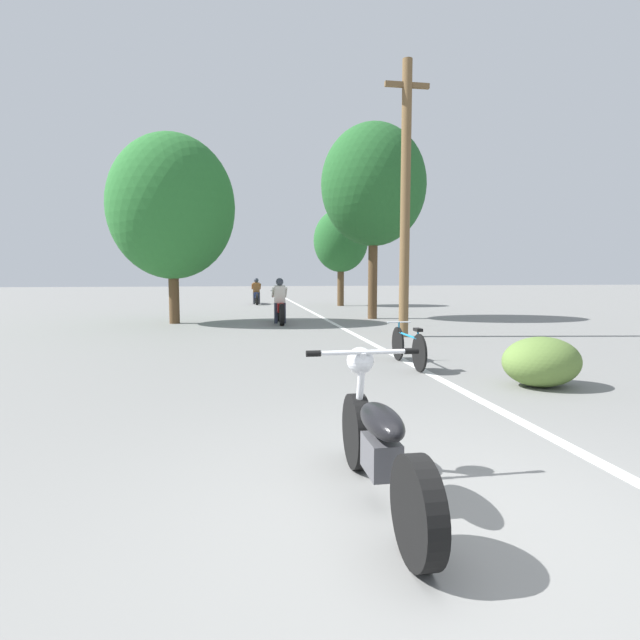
# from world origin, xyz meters

# --- Properties ---
(ground_plane) EXTENTS (120.00, 120.00, 0.00)m
(ground_plane) POSITION_xyz_m (0.00, 0.00, 0.00)
(ground_plane) COLOR slate
(lane_stripe_edge) EXTENTS (0.14, 48.00, 0.01)m
(lane_stripe_edge) POSITION_xyz_m (1.69, 12.34, 0.00)
(lane_stripe_edge) COLOR white
(lane_stripe_edge) RESTS_ON ground
(utility_pole) EXTENTS (1.10, 0.24, 6.67)m
(utility_pole) POSITION_xyz_m (2.79, 9.09, 3.43)
(utility_pole) COLOR brown
(utility_pole) RESTS_ON ground
(roadside_tree_right_near) EXTENTS (3.61, 3.25, 6.68)m
(roadside_tree_right_near) POSITION_xyz_m (3.35, 14.07, 4.58)
(roadside_tree_right_near) COLOR #513A23
(roadside_tree_right_near) RESTS_ON ground
(roadside_tree_right_far) EXTENTS (2.64, 2.38, 4.69)m
(roadside_tree_right_far) POSITION_xyz_m (3.65, 21.08, 3.14)
(roadside_tree_right_far) COLOR #513A23
(roadside_tree_right_far) RESTS_ON ground
(roadside_tree_left) EXTENTS (3.89, 3.50, 5.88)m
(roadside_tree_left) POSITION_xyz_m (-3.29, 13.46, 3.64)
(roadside_tree_left) COLOR #513A23
(roadside_tree_left) RESTS_ON ground
(roadside_bush) EXTENTS (1.10, 0.88, 0.70)m
(roadside_bush) POSITION_xyz_m (2.89, 3.47, 0.35)
(roadside_bush) COLOR #5B7A38
(roadside_bush) RESTS_ON ground
(motorcycle_foreground) EXTENTS (0.88, 1.99, 1.00)m
(motorcycle_foreground) POSITION_xyz_m (-0.34, 0.40, 0.42)
(motorcycle_foreground) COLOR black
(motorcycle_foreground) RESTS_ON ground
(motorcycle_rider_lead) EXTENTS (0.50, 2.06, 1.44)m
(motorcycle_rider_lead) POSITION_xyz_m (0.01, 12.95, 0.55)
(motorcycle_rider_lead) COLOR black
(motorcycle_rider_lead) RESTS_ON ground
(motorcycle_rider_far) EXTENTS (0.50, 2.01, 1.35)m
(motorcycle_rider_far) POSITION_xyz_m (-0.36, 23.15, 0.52)
(motorcycle_rider_far) COLOR black
(motorcycle_rider_far) RESTS_ON ground
(bicycle_parked) EXTENTS (0.44, 1.71, 0.72)m
(bicycle_parked) POSITION_xyz_m (1.58, 5.29, 0.34)
(bicycle_parked) COLOR black
(bicycle_parked) RESTS_ON ground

